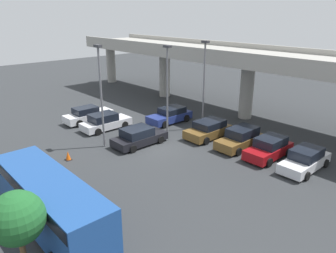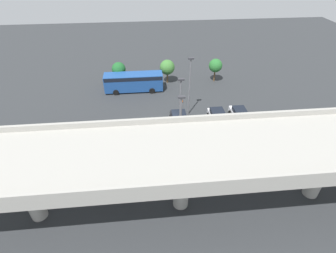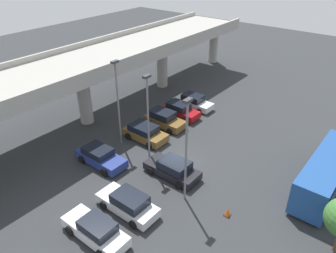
{
  "view_description": "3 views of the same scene",
  "coord_description": "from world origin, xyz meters",
  "px_view_note": "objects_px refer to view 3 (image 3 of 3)",
  "views": [
    {
      "loc": [
        18.85,
        -15.96,
        10.55
      ],
      "look_at": [
        0.4,
        0.83,
        1.77
      ],
      "focal_mm": 35.0,
      "sensor_mm": 36.0,
      "label": 1
    },
    {
      "loc": [
        2.68,
        27.46,
        20.12
      ],
      "look_at": [
        0.17,
        2.08,
        1.71
      ],
      "focal_mm": 28.0,
      "sensor_mm": 36.0,
      "label": 2
    },
    {
      "loc": [
        -18.63,
        -13.67,
        16.98
      ],
      "look_at": [
        1.75,
        2.5,
        2.05
      ],
      "focal_mm": 35.0,
      "sensor_mm": 36.0,
      "label": 3
    }
  ],
  "objects_px": {
    "parked_car_5": "(164,119)",
    "lamp_post_mid_lot": "(186,145)",
    "parked_car_7": "(193,102)",
    "parked_car_0": "(96,230)",
    "traffic_cone": "(228,212)",
    "shuttle_bus": "(327,171)",
    "parked_car_3": "(173,169)",
    "lamp_post_by_overpass": "(118,98)",
    "parked_car_2": "(100,157)",
    "parked_car_1": "(128,203)",
    "parked_car_4": "(145,133)",
    "parked_car_6": "(180,110)",
    "lamp_post_near_aisle": "(148,114)"
  },
  "relations": [
    {
      "from": "parked_car_5",
      "to": "lamp_post_mid_lot",
      "type": "xyz_separation_m",
      "value": [
        -7.61,
        -8.14,
        4.03
      ]
    },
    {
      "from": "parked_car_0",
      "to": "parked_car_4",
      "type": "height_order",
      "value": "parked_car_0"
    },
    {
      "from": "lamp_post_by_overpass",
      "to": "parked_car_2",
      "type": "bearing_deg",
      "value": -163.76
    },
    {
      "from": "parked_car_0",
      "to": "traffic_cone",
      "type": "relative_size",
      "value": 6.96
    },
    {
      "from": "parked_car_6",
      "to": "lamp_post_near_aisle",
      "type": "bearing_deg",
      "value": -70.79
    },
    {
      "from": "parked_car_3",
      "to": "parked_car_7",
      "type": "xyz_separation_m",
      "value": [
        11.47,
        5.89,
        0.0
      ]
    },
    {
      "from": "shuttle_bus",
      "to": "parked_car_5",
      "type": "bearing_deg",
      "value": -90.16
    },
    {
      "from": "parked_car_4",
      "to": "lamp_post_near_aisle",
      "type": "xyz_separation_m",
      "value": [
        -2.42,
        -2.69,
        3.94
      ]
    },
    {
      "from": "traffic_cone",
      "to": "lamp_post_mid_lot",
      "type": "bearing_deg",
      "value": 96.88
    },
    {
      "from": "shuttle_bus",
      "to": "traffic_cone",
      "type": "relative_size",
      "value": 13.07
    },
    {
      "from": "shuttle_bus",
      "to": "lamp_post_near_aisle",
      "type": "distance_m",
      "value": 14.46
    },
    {
      "from": "parked_car_2",
      "to": "parked_car_4",
      "type": "xyz_separation_m",
      "value": [
        5.35,
        -0.34,
        0.02
      ]
    },
    {
      "from": "parked_car_4",
      "to": "traffic_cone",
      "type": "xyz_separation_m",
      "value": [
        -3.97,
        -11.35,
        -0.41
      ]
    },
    {
      "from": "parked_car_4",
      "to": "parked_car_5",
      "type": "bearing_deg",
      "value": 93.92
    },
    {
      "from": "parked_car_3",
      "to": "lamp_post_by_overpass",
      "type": "bearing_deg",
      "value": -7.33
    },
    {
      "from": "parked_car_4",
      "to": "parked_car_6",
      "type": "relative_size",
      "value": 1.01
    },
    {
      "from": "parked_car_7",
      "to": "lamp_post_near_aisle",
      "type": "distance_m",
      "value": 12.17
    },
    {
      "from": "parked_car_3",
      "to": "parked_car_4",
      "type": "distance_m",
      "value": 6.23
    },
    {
      "from": "parked_car_7",
      "to": "traffic_cone",
      "type": "distance_m",
      "value": 17.22
    },
    {
      "from": "parked_car_3",
      "to": "traffic_cone",
      "type": "bearing_deg",
      "value": 168.5
    },
    {
      "from": "lamp_post_mid_lot",
      "to": "lamp_post_by_overpass",
      "type": "relative_size",
      "value": 1.01
    },
    {
      "from": "lamp_post_mid_lot",
      "to": "parked_car_3",
      "type": "bearing_deg",
      "value": 55.99
    },
    {
      "from": "lamp_post_near_aisle",
      "to": "parked_car_7",
      "type": "bearing_deg",
      "value": 15.23
    },
    {
      "from": "parked_car_4",
      "to": "traffic_cone",
      "type": "bearing_deg",
      "value": -19.26
    },
    {
      "from": "parked_car_7",
      "to": "parked_car_5",
      "type": "bearing_deg",
      "value": -88.87
    },
    {
      "from": "parked_car_5",
      "to": "parked_car_7",
      "type": "xyz_separation_m",
      "value": [
        5.45,
        0.11,
        -0.07
      ]
    },
    {
      "from": "parked_car_0",
      "to": "lamp_post_near_aisle",
      "type": "distance_m",
      "value": 9.94
    },
    {
      "from": "parked_car_2",
      "to": "lamp_post_mid_lot",
      "type": "bearing_deg",
      "value": 6.69
    },
    {
      "from": "parked_car_1",
      "to": "lamp_post_by_overpass",
      "type": "height_order",
      "value": "lamp_post_by_overpass"
    },
    {
      "from": "parked_car_2",
      "to": "lamp_post_mid_lot",
      "type": "distance_m",
      "value": 9.26
    },
    {
      "from": "parked_car_3",
      "to": "parked_car_6",
      "type": "bearing_deg",
      "value": -56.39
    },
    {
      "from": "parked_car_3",
      "to": "parked_car_5",
      "type": "relative_size",
      "value": 1.07
    },
    {
      "from": "parked_car_1",
      "to": "lamp_post_near_aisle",
      "type": "bearing_deg",
      "value": -62.65
    },
    {
      "from": "parked_car_5",
      "to": "shuttle_bus",
      "type": "xyz_separation_m",
      "value": [
        -0.05,
        -15.91,
        0.93
      ]
    },
    {
      "from": "parked_car_7",
      "to": "parked_car_3",
      "type": "bearing_deg",
      "value": -62.8
    },
    {
      "from": "parked_car_4",
      "to": "lamp_post_by_overpass",
      "type": "height_order",
      "value": "lamp_post_by_overpass"
    },
    {
      "from": "lamp_post_near_aisle",
      "to": "lamp_post_mid_lot",
      "type": "height_order",
      "value": "lamp_post_mid_lot"
    },
    {
      "from": "parked_car_2",
      "to": "parked_car_6",
      "type": "relative_size",
      "value": 1.09
    },
    {
      "from": "parked_car_7",
      "to": "lamp_post_near_aisle",
      "type": "xyz_separation_m",
      "value": [
        -11.1,
        -3.02,
        3.97
      ]
    },
    {
      "from": "parked_car_7",
      "to": "lamp_post_mid_lot",
      "type": "relative_size",
      "value": 0.56
    },
    {
      "from": "parked_car_3",
      "to": "parked_car_4",
      "type": "relative_size",
      "value": 1.07
    },
    {
      "from": "parked_car_5",
      "to": "shuttle_bus",
      "type": "bearing_deg",
      "value": -0.16
    },
    {
      "from": "parked_car_0",
      "to": "parked_car_4",
      "type": "bearing_deg",
      "value": -62.79
    },
    {
      "from": "parked_car_1",
      "to": "parked_car_0",
      "type": "bearing_deg",
      "value": 92.08
    },
    {
      "from": "parked_car_5",
      "to": "lamp_post_mid_lot",
      "type": "distance_m",
      "value": 11.85
    },
    {
      "from": "parked_car_2",
      "to": "lamp_post_by_overpass",
      "type": "bearing_deg",
      "value": 106.24
    },
    {
      "from": "parked_car_4",
      "to": "parked_car_1",
      "type": "bearing_deg",
      "value": -55.09
    },
    {
      "from": "parked_car_2",
      "to": "parked_car_4",
      "type": "height_order",
      "value": "parked_car_4"
    },
    {
      "from": "parked_car_1",
      "to": "parked_car_3",
      "type": "relative_size",
      "value": 1.01
    },
    {
      "from": "parked_car_1",
      "to": "parked_car_4",
      "type": "relative_size",
      "value": 1.09
    }
  ]
}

